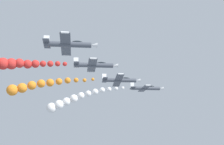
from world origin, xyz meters
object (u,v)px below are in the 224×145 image
object	(u,v)px
airplane_left_inner	(120,80)
airplane_left_outer	(69,44)
airplane_lead	(146,88)
airplane_right_inner	(94,65)

from	to	relation	value
airplane_left_inner	airplane_left_outer	xyz separation A→B (m)	(19.95, -13.25, 3.87)
airplane_lead	airplane_left_outer	bearing A→B (deg)	-37.98
airplane_lead	airplane_left_inner	size ratio (longest dim) A/B	1.00
airplane_left_inner	airplane_right_inner	size ratio (longest dim) A/B	1.00
airplane_left_inner	airplane_right_inner	distance (m)	12.44
airplane_left_outer	airplane_right_inner	bearing A→B (deg)	151.18
airplane_right_inner	airplane_left_outer	xyz separation A→B (m)	(10.30, -5.66, 1.86)
airplane_lead	airplane_left_inner	bearing A→B (deg)	-45.86
airplane_left_inner	airplane_left_outer	size ratio (longest dim) A/B	1.00
airplane_lead	airplane_left_outer	distance (m)	37.40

